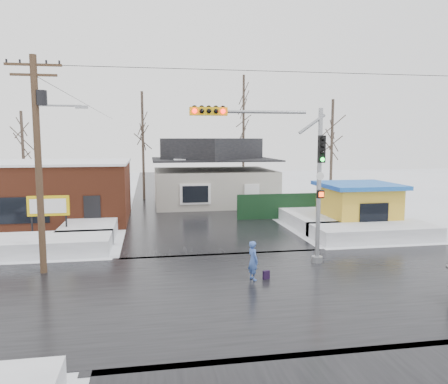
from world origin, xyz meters
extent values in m
plane|color=white|center=(0.00, 0.00, 0.00)|extent=(120.00, 120.00, 0.00)
cube|color=black|center=(0.00, 0.00, 0.01)|extent=(10.00, 120.00, 0.02)
cube|color=black|center=(0.00, 0.00, 0.01)|extent=(120.00, 10.00, 0.02)
cube|color=white|center=(-9.00, 7.00, 0.40)|extent=(7.00, 3.00, 0.80)
cube|color=white|center=(9.00, 7.00, 0.40)|extent=(7.00, 3.00, 0.80)
cube|color=white|center=(-7.00, 12.00, 0.40)|extent=(3.00, 8.00, 0.80)
cube|color=white|center=(7.00, 12.00, 0.40)|extent=(3.00, 8.00, 0.80)
cylinder|color=gray|center=(4.00, 3.00, 3.50)|extent=(0.20, 0.20, 7.00)
cylinder|color=gray|center=(4.00, 3.00, 0.15)|extent=(0.50, 0.50, 0.30)
cylinder|color=gray|center=(1.00, 3.00, 6.80)|extent=(4.60, 0.14, 0.14)
cube|color=gold|center=(-1.00, 3.00, 6.80)|extent=(1.60, 0.28, 0.35)
sphere|color=#FF0C0C|center=(-1.60, 2.84, 6.80)|extent=(0.20, 0.20, 0.20)
sphere|color=#FF0C0C|center=(-0.40, 2.84, 6.80)|extent=(0.20, 0.20, 0.20)
cube|color=black|center=(4.00, 2.80, 5.20)|extent=(0.30, 0.22, 1.20)
sphere|color=#0CE533|center=(4.00, 2.66, 4.75)|extent=(0.18, 0.18, 0.18)
cube|color=black|center=(4.00, 2.80, 3.20)|extent=(0.30, 0.20, 0.35)
cylinder|color=#382619|center=(-8.00, 3.50, 4.50)|extent=(0.28, 0.28, 9.00)
cube|color=#382619|center=(-8.00, 3.50, 8.60)|extent=(2.20, 0.10, 0.10)
cube|color=#382619|center=(-8.00, 3.50, 8.20)|extent=(1.80, 0.10, 0.10)
cylinder|color=black|center=(-7.75, 3.50, 7.30)|extent=(0.44, 0.44, 0.60)
cylinder|color=gray|center=(-7.10, 3.50, 7.00)|extent=(1.80, 0.08, 0.08)
cube|color=gray|center=(-6.20, 3.50, 6.95)|extent=(0.50, 0.22, 0.12)
cube|color=brown|center=(-11.00, 16.00, 2.00)|extent=(12.00, 8.00, 4.00)
cube|color=white|center=(-11.00, 16.00, 4.05)|extent=(12.20, 8.20, 0.15)
cube|color=black|center=(-11.00, 11.98, 1.40)|extent=(3.00, 0.08, 1.60)
cube|color=black|center=(-7.00, 11.98, 1.10)|extent=(1.00, 0.08, 2.20)
cylinder|color=black|center=(-9.90, 9.50, 0.90)|extent=(0.10, 0.10, 1.80)
cylinder|color=black|center=(-8.10, 9.50, 0.90)|extent=(0.10, 0.10, 1.80)
cube|color=gold|center=(-9.00, 9.50, 2.00)|extent=(2.20, 0.18, 1.10)
cube|color=white|center=(-9.00, 9.39, 2.00)|extent=(1.90, 0.02, 0.80)
cube|color=#ABA69A|center=(2.00, 22.00, 1.50)|extent=(10.00, 8.00, 3.00)
cube|color=black|center=(2.00, 22.00, 3.90)|extent=(10.40, 8.40, 0.12)
pyramid|color=black|center=(2.00, 22.00, 4.86)|extent=(9.00, 7.00, 1.80)
cube|color=brown|center=(5.20, 23.00, 4.90)|extent=(0.70, 0.70, 1.40)
cube|color=white|center=(0.00, 17.95, 1.40)|extent=(2.40, 0.12, 1.60)
cube|color=gold|center=(9.50, 10.00, 1.30)|extent=(4.00, 4.00, 2.60)
cube|color=#1739B1|center=(9.50, 10.00, 2.75)|extent=(4.60, 4.60, 0.25)
cube|color=black|center=(9.50, 7.97, 1.30)|extent=(1.80, 0.06, 1.20)
cube|color=black|center=(6.50, 14.00, 0.90)|extent=(8.00, 0.12, 1.80)
cylinder|color=#332821|center=(-4.00, 26.00, 5.00)|extent=(0.24, 0.24, 10.00)
cylinder|color=#332821|center=(6.00, 28.00, 6.00)|extent=(0.24, 0.24, 12.00)
cylinder|color=#332821|center=(12.00, 20.00, 4.50)|extent=(0.24, 0.24, 9.00)
cylinder|color=#332821|center=(-14.00, 24.00, 4.00)|extent=(0.24, 0.24, 8.00)
imported|color=#3C5CAA|center=(0.52, 1.08, 0.79)|extent=(0.53, 0.67, 1.59)
cube|color=black|center=(1.06, 1.05, 0.17)|extent=(0.30, 0.21, 0.35)
camera|label=1|loc=(-3.53, -15.47, 5.64)|focal=35.00mm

